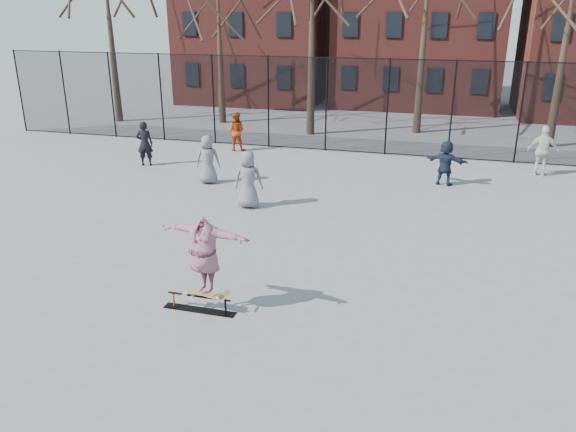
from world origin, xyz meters
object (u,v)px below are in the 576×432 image
(skateboard, at_px, (206,294))
(bystander_white, at_px, (543,151))
(skater, at_px, (204,256))
(bystander_navy, at_px, (446,163))
(bystander_extra, at_px, (248,180))
(bystander_red, at_px, (236,131))
(bystander_black, at_px, (145,144))
(skate_rail, at_px, (199,305))
(bystander_grey, at_px, (208,160))

(skateboard, relative_size, bystander_white, 0.48)
(skater, height_order, bystander_navy, skater)
(bystander_extra, bearing_deg, bystander_red, -75.57)
(skateboard, bearing_deg, bystander_black, 124.75)
(bystander_black, height_order, bystander_red, bystander_black)
(bystander_white, xyz_separation_m, bystander_navy, (-3.44, -2.22, -0.13))
(skate_rail, xyz_separation_m, bystander_white, (8.12, 12.72, 0.80))
(skate_rail, bearing_deg, bystander_black, 124.10)
(bystander_extra, bearing_deg, bystander_grey, -51.76)
(skater, distance_m, bystander_black, 12.20)
(bystander_white, bearing_deg, skate_rail, 63.53)
(bystander_grey, relative_size, bystander_black, 0.98)
(bystander_red, xyz_separation_m, bystander_extra, (3.05, -7.00, 0.05))
(skate_rail, bearing_deg, bystander_white, 57.44)
(bystander_navy, xyz_separation_m, bystander_extra, (-5.85, -4.13, 0.10))
(skate_rail, relative_size, bystander_red, 0.92)
(bystander_navy, bearing_deg, bystander_white, -133.16)
(bystander_black, xyz_separation_m, bystander_white, (14.90, 2.70, 0.05))
(skate_rail, distance_m, bystander_white, 15.11)
(bystander_white, distance_m, bystander_extra, 11.25)
(skate_rail, distance_m, bystander_extra, 6.52)
(skate_rail, bearing_deg, bystander_red, 107.51)
(skateboard, relative_size, skater, 0.45)
(skateboard, distance_m, bystander_black, 12.20)
(skater, relative_size, bystander_extra, 1.09)
(skater, bearing_deg, skate_rail, -171.91)
(bystander_red, relative_size, bystander_navy, 1.06)
(skateboard, height_order, bystander_navy, bystander_navy)
(skateboard, xyz_separation_m, bystander_grey, (-3.58, 8.44, 0.47))
(bystander_red, xyz_separation_m, bystander_white, (12.34, -0.65, 0.08))
(skateboard, bearing_deg, bystander_grey, 113.01)
(bystander_white, xyz_separation_m, bystander_extra, (-9.28, -6.35, -0.03))
(skate_rail, xyz_separation_m, bystander_navy, (4.68, 10.50, 0.67))
(skateboard, relative_size, bystander_navy, 0.55)
(skate_rail, xyz_separation_m, bystander_extra, (-1.16, 6.37, 0.77))
(bystander_grey, relative_size, bystander_navy, 1.08)
(bystander_red, bearing_deg, skate_rail, 101.91)
(bystander_black, height_order, bystander_white, bystander_white)
(bystander_white, bearing_deg, bystander_navy, 38.97)
(skateboard, xyz_separation_m, bystander_navy, (4.51, 10.50, 0.40))
(skate_rail, relative_size, skater, 0.79)
(bystander_grey, bearing_deg, bystander_extra, 121.09)
(bystander_red, height_order, bystander_extra, bystander_extra)
(bystander_black, relative_size, bystander_navy, 1.10)
(bystander_black, bearing_deg, bystander_navy, 167.36)
(skateboard, bearing_deg, bystander_red, 108.16)
(bystander_red, relative_size, bystander_extra, 0.94)
(bystander_black, distance_m, bystander_navy, 11.48)
(bystander_black, relative_size, bystander_extra, 0.98)
(bystander_grey, xyz_separation_m, bystander_black, (-3.37, 1.58, 0.02))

